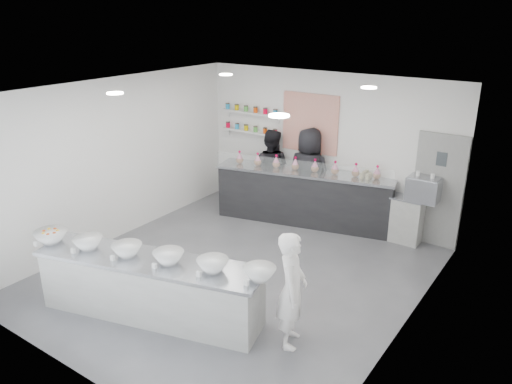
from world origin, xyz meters
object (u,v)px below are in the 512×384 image
woman_prep (292,290)px  back_bar (304,197)px  prep_counter (150,288)px  staff_right (308,174)px  espresso_ledge (390,216)px  espresso_machine (423,189)px  staff_left (271,170)px

woman_prep → back_bar: bearing=2.9°
prep_counter → staff_right: size_ratio=1.71×
back_bar → espresso_ledge: (1.71, 0.30, -0.11)m
back_bar → espresso_machine: espresso_machine is taller
espresso_machine → woman_prep: woman_prep is taller
espresso_machine → woman_prep: size_ratio=0.36×
staff_left → staff_right: (0.92, 0.00, 0.08)m
prep_counter → woman_prep: woman_prep is taller
espresso_ledge → staff_left: staff_left is taller
back_bar → espresso_ledge: size_ratio=3.00×
woman_prep → espresso_machine: bearing=-31.1°
espresso_ledge → staff_left: size_ratio=0.67×
espresso_ledge → staff_left: bearing=-179.0°
espresso_ledge → staff_right: bearing=-178.5°
back_bar → espresso_ledge: back_bar is taller
espresso_ledge → woman_prep: bearing=-88.5°
staff_left → staff_right: bearing=166.1°
prep_counter → back_bar: (0.13, 4.11, 0.10)m
espresso_machine → staff_left: (-3.23, -0.05, -0.21)m
espresso_ledge → woman_prep: 3.82m
staff_left → staff_right: size_ratio=0.92×
woman_prep → staff_right: bearing=1.9°
staff_right → espresso_ledge: bearing=175.3°
espresso_ledge → espresso_machine: espresso_machine is taller
staff_right → prep_counter: bearing=82.7°
woman_prep → staff_right: staff_right is taller
espresso_machine → staff_left: staff_left is taller
staff_right → espresso_machine: bearing=175.0°
espresso_ledge → staff_right: size_ratio=0.62×
prep_counter → espresso_machine: (2.39, 4.41, 0.65)m
espresso_machine → staff_right: size_ratio=0.29×
espresso_ledge → woman_prep: size_ratio=0.75×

